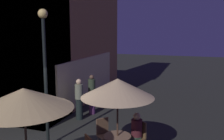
% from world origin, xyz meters
% --- Properties ---
extents(cafe_building, '(8.55, 6.25, 9.33)m').
position_xyz_m(cafe_building, '(4.20, 3.02, 4.66)').
color(cafe_building, '#A7734B').
rests_on(cafe_building, ground).
extents(street_lamp_near_corner, '(0.29, 0.29, 4.24)m').
position_xyz_m(street_lamp_near_corner, '(0.36, 0.39, 2.78)').
color(street_lamp_near_corner, black).
rests_on(street_lamp_near_corner, ground).
extents(patio_umbrella_0, '(2.04, 2.04, 2.46)m').
position_xyz_m(patio_umbrella_0, '(-1.99, -0.65, 2.23)').
color(patio_umbrella_0, black).
rests_on(patio_umbrella_0, ground).
extents(patio_umbrella_1, '(1.99, 1.99, 2.35)m').
position_xyz_m(patio_umbrella_1, '(0.18, -1.98, 2.08)').
color(patio_umbrella_1, black).
rests_on(patio_umbrella_1, ground).
extents(cafe_chair_4, '(0.57, 0.57, 0.97)m').
position_xyz_m(cafe_chair_4, '(0.81, -2.44, 0.58)').
color(cafe_chair_4, brown).
rests_on(cafe_chair_4, ground).
extents(cafe_chair_5, '(0.57, 0.57, 0.97)m').
position_xyz_m(cafe_chair_5, '(0.69, -1.38, 0.57)').
color(cafe_chair_5, brown).
rests_on(cafe_chair_5, ground).
extents(patron_seated_1, '(0.52, 0.48, 1.26)m').
position_xyz_m(patron_seated_1, '(0.69, -2.36, 0.71)').
color(patron_seated_1, '#335038').
rests_on(patron_seated_1, ground).
extents(patron_standing_2, '(0.33, 0.33, 1.68)m').
position_xyz_m(patron_standing_2, '(2.82, 0.50, 0.85)').
color(patron_standing_2, black).
rests_on(patron_standing_2, ground).
extents(patron_standing_3, '(0.31, 0.31, 1.72)m').
position_xyz_m(patron_standing_3, '(3.62, 0.28, 0.87)').
color(patron_standing_3, '#622F62').
rests_on(patron_standing_3, ground).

